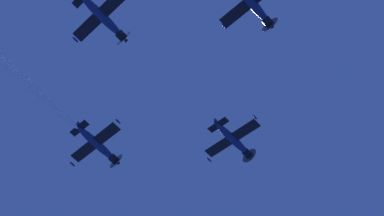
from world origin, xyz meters
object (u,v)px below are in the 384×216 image
(airplane_right_wingman, at_px, (253,4))
(airplane_left_wingman, at_px, (98,145))
(airplane_lead, at_px, (234,140))
(airplane_slot_tail, at_px, (103,18))

(airplane_right_wingman, bearing_deg, airplane_left_wingman, -109.16)
(airplane_left_wingman, bearing_deg, airplane_right_wingman, 70.84)
(airplane_lead, distance_m, airplane_left_wingman, 19.60)
(airplane_right_wingman, bearing_deg, airplane_lead, -151.67)
(airplane_left_wingman, height_order, airplane_right_wingman, airplane_right_wingman)
(airplane_lead, xyz_separation_m, airplane_right_wingman, (17.45, 9.41, -0.02))
(airplane_left_wingman, relative_size, airplane_slot_tail, 0.99)
(airplane_left_wingman, relative_size, airplane_right_wingman, 1.00)
(airplane_lead, relative_size, airplane_left_wingman, 1.00)
(airplane_left_wingman, height_order, airplane_slot_tail, airplane_slot_tail)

